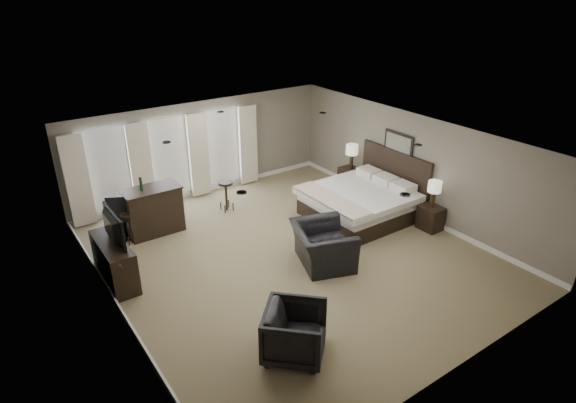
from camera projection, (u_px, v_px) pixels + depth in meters
room at (291, 202)px, 10.09m from camera, size 7.60×8.60×2.64m
window_bay at (170, 160)px, 12.66m from camera, size 5.25×0.20×2.30m
bed at (363, 189)px, 12.03m from camera, size 2.43×2.32×1.55m
nightstand_near at (430, 218)px, 11.62m from camera, size 0.44×0.54×0.59m
nightstand_far at (350, 179)px, 13.76m from camera, size 0.49×0.60×0.65m
lamp_near at (434, 194)px, 11.36m from camera, size 0.32×0.32×0.66m
lamp_far at (352, 157)px, 13.47m from camera, size 0.34×0.34×0.71m
wall_art at (398, 143)px, 12.20m from camera, size 0.04×0.96×0.56m
dresser at (115, 262)px, 9.57m from camera, size 0.49×1.53×0.89m
tv at (110, 239)px, 9.35m from camera, size 0.64×1.12×0.15m
armchair_near at (323, 239)px, 10.10m from camera, size 1.25×1.54×1.16m
armchair_far at (295, 330)px, 7.65m from camera, size 1.30×1.30×0.97m
bar_counter at (154, 210)px, 11.36m from camera, size 1.33×0.69×1.16m
bar_stool_left at (130, 227)px, 11.01m from camera, size 0.47×0.47×0.76m
bar_stool_right at (226, 196)px, 12.52m from camera, size 0.47×0.47×0.81m
desk_chair at (122, 214)px, 11.19m from camera, size 0.79×0.79×1.14m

